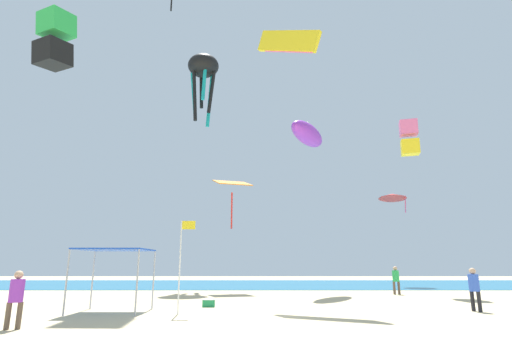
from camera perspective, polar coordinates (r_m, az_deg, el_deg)
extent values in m
cube|color=#D1BA8C|center=(15.42, -1.75, -20.73)|extent=(110.00, 110.00, 0.10)
cube|color=#1E6B93|center=(42.05, -0.76, -15.98)|extent=(110.00, 20.23, 0.03)
cylinder|color=#B2B2B7|center=(17.78, -25.77, -14.22)|extent=(0.07, 0.07, 2.53)
cylinder|color=#B2B2B7|center=(16.81, -16.91, -15.07)|extent=(0.07, 0.07, 2.53)
cylinder|color=#B2B2B7|center=(20.14, -22.62, -14.26)|extent=(0.07, 0.07, 2.53)
cylinder|color=#B2B2B7|center=(19.29, -14.71, -14.91)|extent=(0.07, 0.07, 2.53)
cube|color=blue|center=(18.45, -19.70, -10.64)|extent=(2.84, 2.63, 0.06)
cylinder|color=brown|center=(15.00, -32.26, -17.25)|extent=(0.16, 0.16, 0.80)
cylinder|color=brown|center=(14.92, -31.07, -17.43)|extent=(0.16, 0.16, 0.80)
cylinder|color=purple|center=(14.90, -31.31, -14.51)|extent=(0.42, 0.42, 0.69)
sphere|color=tan|center=(14.89, -31.08, -12.70)|extent=(0.26, 0.26, 0.26)
cylinder|color=black|center=(19.94, 29.17, -16.12)|extent=(0.16, 0.16, 0.82)
cylinder|color=black|center=(20.14, 28.43, -16.15)|extent=(0.16, 0.16, 0.82)
cylinder|color=blue|center=(19.99, 28.55, -13.96)|extent=(0.43, 0.43, 0.71)
sphere|color=tan|center=(19.98, 28.39, -12.57)|extent=(0.27, 0.27, 0.27)
cylinder|color=brown|center=(29.27, 19.60, -15.59)|extent=(0.16, 0.16, 0.83)
cylinder|color=brown|center=(29.13, 19.00, -15.65)|extent=(0.16, 0.16, 0.83)
cylinder|color=green|center=(29.17, 19.18, -14.10)|extent=(0.43, 0.43, 0.72)
sphere|color=tan|center=(29.16, 19.11, -13.12)|extent=(0.27, 0.27, 0.27)
cylinder|color=silver|center=(16.95, -11.11, -13.36)|extent=(0.06, 0.06, 3.71)
cube|color=yellow|center=(16.98, -9.83, -7.73)|extent=(0.55, 0.02, 0.35)
cube|color=#1E8C4C|center=(19.78, -7.02, -18.40)|extent=(0.56, 0.36, 0.32)
cube|color=white|center=(19.77, -7.00, -17.89)|extent=(0.57, 0.37, 0.03)
cube|color=pink|center=(32.09, 20.81, 5.68)|extent=(1.55, 1.60, 1.19)
cube|color=yellow|center=(31.65, 21.03, 3.09)|extent=(1.55, 1.60, 1.19)
ellipsoid|color=purple|center=(31.22, 7.19, 5.16)|extent=(4.01, 5.47, 1.73)
cone|color=white|center=(31.49, 7.15, 6.59)|extent=(1.10, 1.07, 0.64)
ellipsoid|color=black|center=(40.73, -7.75, 14.66)|extent=(3.70, 3.70, 2.18)
cylinder|color=black|center=(40.52, -8.04, 11.13)|extent=(0.42, 0.66, 3.37)
cylinder|color=teal|center=(39.82, -9.13, 10.84)|extent=(0.75, 0.44, 4.37)
cylinder|color=black|center=(38.78, -9.00, 10.71)|extent=(0.71, 0.71, 5.38)
cylinder|color=teal|center=(38.86, -7.67, 12.23)|extent=(0.42, 0.66, 3.37)
cylinder|color=black|center=(39.16, -6.61, 11.18)|extent=(0.75, 0.44, 4.37)
cylinder|color=teal|center=(39.79, -6.84, 9.98)|extent=(0.71, 0.71, 5.38)
cube|color=yellow|center=(27.18, 4.46, 17.99)|extent=(3.98, 2.99, 2.84)
cube|color=pink|center=(26.86, 4.49, 16.85)|extent=(3.00, 2.20, 1.57)
cone|color=red|center=(40.84, 18.76, -3.51)|extent=(3.53, 3.55, 0.80)
cylinder|color=pink|center=(40.59, 20.43, -4.54)|extent=(0.58, 1.05, 1.83)
cube|color=orange|center=(31.26, -3.66, -1.76)|extent=(3.31, 3.25, 0.82)
cylinder|color=red|center=(30.89, -3.72, -5.74)|extent=(0.16, 0.16, 2.81)
cube|color=green|center=(25.77, -26.88, 18.17)|extent=(2.01, 2.08, 1.46)
cube|color=black|center=(24.93, -27.32, 14.65)|extent=(2.01, 2.08, 1.46)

